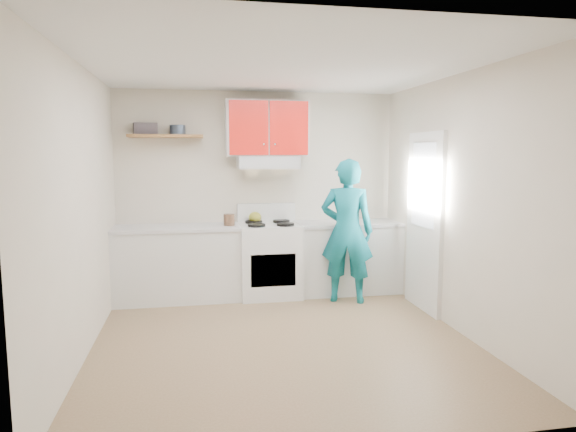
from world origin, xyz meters
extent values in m
plane|color=brown|center=(0.00, 0.00, 0.00)|extent=(3.80, 3.80, 0.00)
cube|color=white|center=(0.00, 0.00, 2.60)|extent=(3.60, 3.80, 0.04)
cube|color=beige|center=(0.00, 1.90, 1.30)|extent=(3.60, 0.04, 2.60)
cube|color=beige|center=(0.00, -1.90, 1.30)|extent=(3.60, 0.04, 2.60)
cube|color=beige|center=(-1.80, 0.00, 1.30)|extent=(0.04, 3.80, 2.60)
cube|color=beige|center=(1.80, 0.00, 1.30)|extent=(0.04, 3.80, 2.60)
cube|color=white|center=(1.78, 0.70, 1.02)|extent=(0.05, 0.85, 2.05)
cube|color=white|center=(1.75, 0.70, 1.45)|extent=(0.01, 0.55, 0.95)
cube|color=silver|center=(-1.04, 1.60, 0.45)|extent=(1.52, 0.60, 0.90)
cube|color=silver|center=(1.14, 1.60, 0.45)|extent=(1.32, 0.60, 0.90)
cube|color=white|center=(0.10, 1.57, 0.46)|extent=(0.76, 0.65, 0.92)
cube|color=silver|center=(0.10, 1.68, 1.70)|extent=(0.76, 0.44, 0.15)
cube|color=red|center=(0.10, 1.73, 2.12)|extent=(1.02, 0.33, 0.70)
cube|color=brown|center=(-1.15, 1.75, 2.02)|extent=(0.90, 0.30, 0.04)
cube|color=#3C3539|center=(-1.39, 1.78, 2.11)|extent=(0.31, 0.25, 0.14)
cylinder|color=#333D4C|center=(-1.01, 1.76, 2.10)|extent=(0.25, 0.25, 0.12)
ellipsoid|color=olive|center=(-0.06, 1.76, 0.99)|extent=(0.19, 0.19, 0.14)
cylinder|color=#493020|center=(-0.41, 1.56, 0.98)|extent=(0.15, 0.15, 0.16)
cube|color=olive|center=(1.04, 1.50, 0.91)|extent=(0.35, 0.29, 0.02)
cube|color=red|center=(1.48, 1.61, 0.90)|extent=(0.33, 0.29, 0.01)
imported|color=#0D6D7B|center=(0.99, 1.16, 0.87)|extent=(0.75, 0.62, 1.75)
camera|label=1|loc=(-0.81, -4.65, 1.80)|focal=31.43mm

